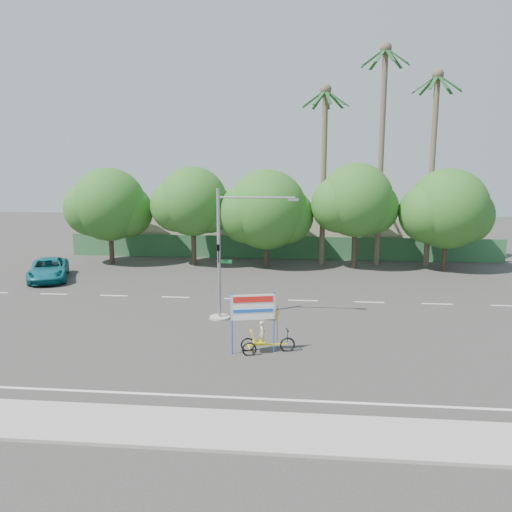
{
  "coord_description": "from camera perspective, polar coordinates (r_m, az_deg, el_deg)",
  "views": [
    {
      "loc": [
        1.95,
        -21.71,
        8.28
      ],
      "look_at": [
        -0.51,
        3.88,
        3.5
      ],
      "focal_mm": 35.0,
      "sensor_mm": 36.0,
      "label": 1
    }
  ],
  "objects": [
    {
      "name": "pickup_truck",
      "position": [
        38.93,
        -22.63,
        -1.41
      ],
      "size": [
        4.51,
        6.08,
        1.53
      ],
      "primitive_type": "imported",
      "rotation": [
        0.0,
        0.0,
        0.4
      ],
      "color": "#106A76",
      "rests_on": "ground"
    },
    {
      "name": "tree_far_right",
      "position": [
        41.36,
        20.96,
        4.8
      ],
      "size": [
        7.38,
        6.2,
        7.94
      ],
      "color": "#473828",
      "rests_on": "ground"
    },
    {
      "name": "tree_center",
      "position": [
        40.0,
        1.16,
        5.06
      ],
      "size": [
        7.62,
        6.4,
        7.85
      ],
      "color": "#473828",
      "rests_on": "ground"
    },
    {
      "name": "ground",
      "position": [
        23.31,
        0.33,
        -10.27
      ],
      "size": [
        120.0,
        120.0,
        0.0
      ],
      "primitive_type": "plane",
      "color": "#33302D",
      "rests_on": "ground"
    },
    {
      "name": "palm_tall",
      "position": [
        41.7,
        14.2,
        13.23
      ],
      "size": [
        3.73,
        3.79,
        17.45
      ],
      "color": "#70604C",
      "rests_on": "ground"
    },
    {
      "name": "tree_right",
      "position": [
        40.02,
        11.27,
        5.98
      ],
      "size": [
        6.9,
        5.8,
        8.36
      ],
      "color": "#473828",
      "rests_on": "ground"
    },
    {
      "name": "building_right",
      "position": [
        48.52,
        12.61,
        2.61
      ],
      "size": [
        14.0,
        8.0,
        3.6
      ],
      "primitive_type": "cube",
      "color": "#C0B299",
      "rests_on": "ground"
    },
    {
      "name": "palm_short",
      "position": [
        41.24,
        7.79,
        11.25
      ],
      "size": [
        3.73,
        3.79,
        14.45
      ],
      "color": "#70604C",
      "rests_on": "ground"
    },
    {
      "name": "fence",
      "position": [
        43.86,
        2.86,
        0.97
      ],
      "size": [
        38.0,
        0.08,
        2.0
      ],
      "primitive_type": "cube",
      "color": "#336B3D",
      "rests_on": "ground"
    },
    {
      "name": "tree_far_left",
      "position": [
        42.95,
        -16.48,
        5.41
      ],
      "size": [
        7.14,
        6.0,
        7.96
      ],
      "color": "#473828",
      "rests_on": "ground"
    },
    {
      "name": "sidewalk_near",
      "position": [
        16.53,
        -2.14,
        -19.3
      ],
      "size": [
        50.0,
        2.4,
        0.12
      ],
      "primitive_type": "cube",
      "color": "gray",
      "rests_on": "ground"
    },
    {
      "name": "traffic_signal",
      "position": [
        26.57,
        -3.61,
        -1.13
      ],
      "size": [
        4.72,
        1.1,
        7.0
      ],
      "color": "gray",
      "rests_on": "ground"
    },
    {
      "name": "building_left",
      "position": [
        49.58,
        -8.52,
        3.14
      ],
      "size": [
        12.0,
        8.0,
        4.0
      ],
      "primitive_type": "cube",
      "color": "#C0B299",
      "rests_on": "ground"
    },
    {
      "name": "palm_mid",
      "position": [
        42.43,
        19.59,
        11.45
      ],
      "size": [
        3.73,
        3.79,
        15.45
      ],
      "color": "#70604C",
      "rests_on": "ground"
    },
    {
      "name": "trike_billboard",
      "position": [
        22.18,
        0.37,
        -8.27
      ],
      "size": [
        2.81,
        1.0,
        2.82
      ],
      "rotation": [
        0.0,
        0.0,
        0.22
      ],
      "color": "black",
      "rests_on": "ground"
    },
    {
      "name": "tree_left",
      "position": [
        40.84,
        -7.3,
        5.93
      ],
      "size": [
        6.66,
        5.6,
        8.07
      ],
      "color": "#473828",
      "rests_on": "ground"
    }
  ]
}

